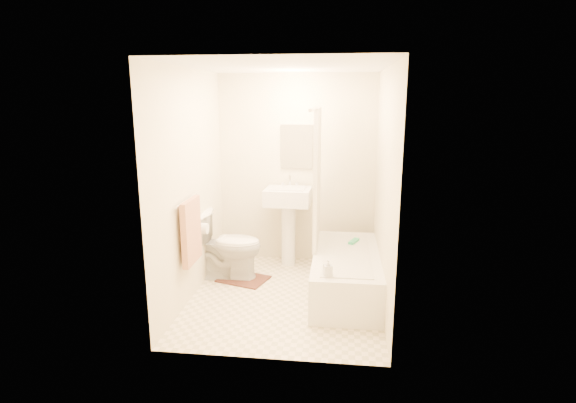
# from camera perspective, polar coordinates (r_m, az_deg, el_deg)

# --- Properties ---
(floor) EXTENTS (2.40, 2.40, 0.00)m
(floor) POSITION_cam_1_polar(r_m,az_deg,el_deg) (4.97, -0.35, -11.96)
(floor) COLOR beige
(floor) RESTS_ON ground
(ceiling) EXTENTS (2.40, 2.40, 0.00)m
(ceiling) POSITION_cam_1_polar(r_m,az_deg,el_deg) (4.52, -0.39, 16.84)
(ceiling) COLOR white
(ceiling) RESTS_ON ground
(wall_back) EXTENTS (2.00, 0.02, 2.40)m
(wall_back) POSITION_cam_1_polar(r_m,az_deg,el_deg) (5.77, 1.12, 4.05)
(wall_back) COLOR beige
(wall_back) RESTS_ON ground
(wall_left) EXTENTS (0.02, 2.40, 2.40)m
(wall_left) POSITION_cam_1_polar(r_m,az_deg,el_deg) (4.82, -12.25, 1.97)
(wall_left) COLOR beige
(wall_left) RESTS_ON ground
(wall_right) EXTENTS (0.02, 2.40, 2.40)m
(wall_right) POSITION_cam_1_polar(r_m,az_deg,el_deg) (4.58, 12.14, 1.40)
(wall_right) COLOR beige
(wall_right) RESTS_ON ground
(mirror) EXTENTS (0.40, 0.03, 0.55)m
(mirror) POSITION_cam_1_polar(r_m,az_deg,el_deg) (5.71, 1.11, 7.00)
(mirror) COLOR white
(mirror) RESTS_ON wall_back
(curtain_rod) EXTENTS (0.03, 1.70, 0.03)m
(curtain_rod) POSITION_cam_1_polar(r_m,az_deg,el_deg) (4.58, 3.58, 11.75)
(curtain_rod) COLOR silver
(curtain_rod) RESTS_ON wall_back
(shower_curtain) EXTENTS (0.04, 0.80, 1.55)m
(shower_curtain) POSITION_cam_1_polar(r_m,az_deg,el_deg) (5.05, 3.72, 2.98)
(shower_curtain) COLOR silver
(shower_curtain) RESTS_ON curtain_rod
(towel_bar) EXTENTS (0.02, 0.60, 0.02)m
(towel_bar) POSITION_cam_1_polar(r_m,az_deg,el_deg) (4.60, -12.72, 0.14)
(towel_bar) COLOR silver
(towel_bar) RESTS_ON wall_left
(towel) EXTENTS (0.06, 0.45, 0.66)m
(towel) POSITION_cam_1_polar(r_m,az_deg,el_deg) (4.67, -12.18, -3.70)
(towel) COLOR #CC7266
(towel) RESTS_ON towel_bar
(toilet_paper) EXTENTS (0.11, 0.12, 0.12)m
(toilet_paper) POSITION_cam_1_polar(r_m,az_deg,el_deg) (5.03, -10.78, -3.38)
(toilet_paper) COLOR white
(toilet_paper) RESTS_ON wall_left
(toilet) EXTENTS (0.82, 0.46, 0.80)m
(toilet) POSITION_cam_1_polar(r_m,az_deg,el_deg) (5.38, -7.73, -5.51)
(toilet) COLOR white
(toilet) RESTS_ON floor
(sink) EXTENTS (0.57, 0.47, 1.09)m
(sink) POSITION_cam_1_polar(r_m,az_deg,el_deg) (5.68, 0.03, -2.85)
(sink) COLOR white
(sink) RESTS_ON floor
(bathtub) EXTENTS (0.71, 1.61, 0.45)m
(bathtub) POSITION_cam_1_polar(r_m,az_deg,el_deg) (5.02, 7.35, -9.01)
(bathtub) COLOR white
(bathtub) RESTS_ON floor
(bath_mat) EXTENTS (0.64, 0.56, 0.02)m
(bath_mat) POSITION_cam_1_polar(r_m,az_deg,el_deg) (5.42, -5.68, -9.75)
(bath_mat) COLOR #532C1F
(bath_mat) RESTS_ON floor
(soap_bottle) EXTENTS (0.10, 0.10, 0.17)m
(soap_bottle) POSITION_cam_1_polar(r_m,az_deg,el_deg) (4.28, 5.10, -8.44)
(soap_bottle) COLOR silver
(soap_bottle) RESTS_ON bathtub
(scrub_brush) EXTENTS (0.13, 0.21, 0.04)m
(scrub_brush) POSITION_cam_1_polar(r_m,az_deg,el_deg) (5.28, 8.35, -5.05)
(scrub_brush) COLOR #34BA77
(scrub_brush) RESTS_ON bathtub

